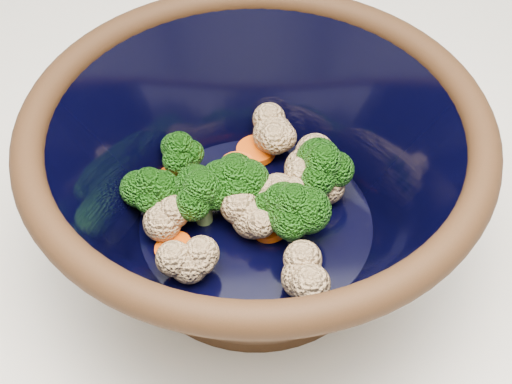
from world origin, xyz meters
TOP-DOWN VIEW (x-y plane):
  - mixing_bowl at (-0.07, -0.01)m, footprint 0.31×0.31m
  - vegetable_pile at (-0.07, 0.00)m, footprint 0.17×0.17m

SIDE VIEW (x-z plane):
  - vegetable_pile at x=-0.07m, z-range 0.93..0.98m
  - mixing_bowl at x=-0.07m, z-range 0.91..1.04m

